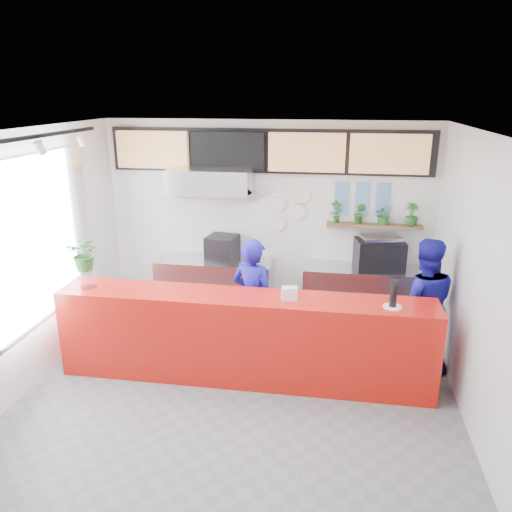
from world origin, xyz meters
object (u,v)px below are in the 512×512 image
Objects in this scene: panini_oven at (222,248)px; staff_right at (422,305)px; service_counter at (244,338)px; espresso_machine at (379,254)px; staff_center at (253,301)px; pepper_mill at (394,293)px.

panini_oven is 0.25× the size of staff_right.
service_counter is 2.53m from espresso_machine.
panini_oven is at bearing 170.54° from espresso_machine.
panini_oven is 0.26× the size of staff_center.
service_counter is 10.35× the size of panini_oven.
panini_oven reaches higher than service_counter.
staff_center is at bearing 161.39° from pepper_mill.
espresso_machine reaches higher than service_counter.
staff_center is 1.81m from pepper_mill.
pepper_mill reaches higher than service_counter.
pepper_mill is (0.01, -1.87, 0.15)m from espresso_machine.
pepper_mill is (-0.45, -0.70, 0.41)m from staff_right.
espresso_machine is at bearing -69.53° from staff_right.
espresso_machine is 0.41× the size of staff_center.
staff_center is at bearing -52.16° from panini_oven.
service_counter is at bearing 15.57° from staff_right.
panini_oven is at bearing 110.26° from service_counter.
panini_oven is 1.40× the size of pepper_mill.
espresso_machine is 2.13m from staff_center.
service_counter is at bearing 109.07° from staff_center.
staff_right reaches higher than panini_oven.
espresso_machine is 1.88m from pepper_mill.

